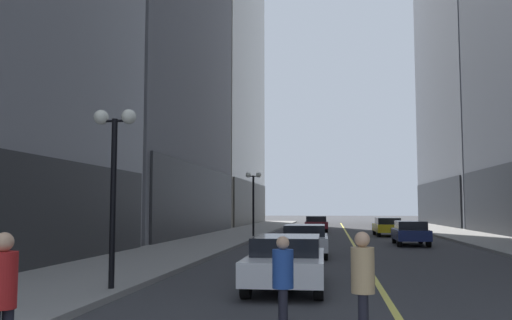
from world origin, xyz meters
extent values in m
plane|color=#38383A|center=(0.00, 35.00, 0.00)|extent=(200.00, 200.00, 0.00)
cube|color=gray|center=(-8.25, 35.00, 0.07)|extent=(4.50, 78.00, 0.15)
cube|color=gray|center=(8.25, 35.00, 0.07)|extent=(4.50, 78.00, 0.15)
cube|color=#E5D64C|center=(0.00, 35.00, 0.00)|extent=(0.16, 70.00, 0.01)
cube|color=#2C2C2E|center=(-10.60, 11.00, 1.85)|extent=(0.50, 20.90, 3.71)
cube|color=#2C2C2E|center=(-10.60, 34.50, 2.50)|extent=(0.50, 22.80, 5.00)
cube|color=#403C35|center=(-10.60, 60.00, 2.50)|extent=(0.50, 24.70, 5.00)
cube|color=black|center=(10.60, 34.50, 2.50)|extent=(0.50, 22.80, 5.00)
cube|color=#212327|center=(10.60, 60.00, 2.50)|extent=(0.50, 24.70, 5.00)
cube|color=silver|center=(-2.36, 9.77, 0.59)|extent=(1.93, 4.72, 0.55)
cube|color=black|center=(-2.36, 10.00, 1.07)|extent=(1.68, 2.65, 0.50)
cylinder|color=black|center=(-1.52, 8.13, 0.32)|extent=(0.23, 0.64, 0.64)
cylinder|color=black|center=(-3.15, 8.11, 0.32)|extent=(0.23, 0.64, 0.64)
cylinder|color=black|center=(-1.56, 11.42, 0.32)|extent=(0.23, 0.64, 0.64)
cylinder|color=black|center=(-3.20, 11.40, 0.32)|extent=(0.23, 0.64, 0.64)
cube|color=#B7B7BC|center=(-2.34, 19.11, 0.59)|extent=(1.98, 4.54, 0.55)
cube|color=black|center=(-2.34, 19.34, 1.07)|extent=(1.72, 2.55, 0.50)
cylinder|color=black|center=(-1.48, 17.55, 0.32)|extent=(0.23, 0.64, 0.64)
cylinder|color=black|center=(-3.14, 17.52, 0.32)|extent=(0.23, 0.64, 0.64)
cylinder|color=black|center=(-1.53, 20.70, 0.32)|extent=(0.23, 0.64, 0.64)
cylinder|color=black|center=(-3.20, 20.68, 0.32)|extent=(0.23, 0.64, 0.64)
cube|color=#141E4C|center=(3.04, 26.81, 0.59)|extent=(1.77, 4.20, 0.55)
cube|color=black|center=(3.04, 26.60, 1.07)|extent=(1.53, 2.36, 0.50)
cylinder|color=black|center=(2.34, 28.28, 0.32)|extent=(0.23, 0.64, 0.64)
cylinder|color=black|center=(3.80, 28.26, 0.32)|extent=(0.23, 0.64, 0.64)
cylinder|color=black|center=(2.29, 25.36, 0.32)|extent=(0.23, 0.64, 0.64)
cylinder|color=black|center=(3.75, 25.33, 0.32)|extent=(0.23, 0.64, 0.64)
cube|color=yellow|center=(2.78, 36.63, 0.59)|extent=(1.85, 4.66, 0.55)
cube|color=black|center=(2.78, 36.40, 1.07)|extent=(1.60, 2.62, 0.50)
cylinder|color=black|center=(1.99, 38.24, 0.32)|extent=(0.23, 0.64, 0.64)
cylinder|color=black|center=(3.52, 38.26, 0.32)|extent=(0.23, 0.64, 0.64)
cylinder|color=black|center=(2.03, 35.00, 0.32)|extent=(0.23, 0.64, 0.64)
cylinder|color=black|center=(3.57, 35.02, 0.32)|extent=(0.23, 0.64, 0.64)
cube|color=maroon|center=(-2.51, 43.19, 0.59)|extent=(2.07, 4.57, 0.55)
cube|color=black|center=(-2.52, 43.42, 1.07)|extent=(1.77, 2.58, 0.50)
cylinder|color=black|center=(-1.62, 41.65, 0.32)|extent=(0.24, 0.65, 0.64)
cylinder|color=black|center=(-3.28, 41.59, 0.32)|extent=(0.24, 0.65, 0.64)
cylinder|color=black|center=(-1.74, 44.80, 0.32)|extent=(0.24, 0.65, 0.64)
cylinder|color=black|center=(-3.40, 44.74, 0.32)|extent=(0.24, 0.65, 0.64)
cylinder|color=black|center=(-1.98, 4.41, 0.39)|extent=(0.14, 0.14, 0.78)
cylinder|color=black|center=(-2.01, 4.57, 0.39)|extent=(0.14, 0.14, 0.78)
cylinder|color=#234799|center=(-2.00, 4.49, 1.08)|extent=(0.39, 0.39, 0.61)
sphere|color=tan|center=(-2.00, 4.49, 1.49)|extent=(0.21, 0.21, 0.21)
cylinder|color=tan|center=(-0.78, 3.78, 1.16)|extent=(0.38, 0.38, 0.66)
sphere|color=tan|center=(-0.78, 3.78, 1.60)|extent=(0.22, 0.22, 0.22)
cylinder|color=#B21E1E|center=(-5.13, 1.83, 1.19)|extent=(0.47, 0.47, 0.68)
sphere|color=tan|center=(-5.13, 1.83, 1.64)|extent=(0.23, 0.23, 0.23)
cylinder|color=black|center=(-6.40, 8.26, 2.10)|extent=(0.14, 0.14, 4.20)
cylinder|color=black|center=(-6.40, 8.26, 4.15)|extent=(0.80, 0.06, 0.06)
sphere|color=white|center=(-6.75, 8.26, 4.25)|extent=(0.36, 0.36, 0.36)
sphere|color=white|center=(-6.05, 8.26, 4.25)|extent=(0.36, 0.36, 0.36)
cylinder|color=black|center=(-6.40, 32.43, 2.10)|extent=(0.14, 0.14, 4.20)
cylinder|color=black|center=(-6.40, 32.43, 4.15)|extent=(0.80, 0.06, 0.06)
sphere|color=white|center=(-6.75, 32.43, 4.25)|extent=(0.36, 0.36, 0.36)
sphere|color=white|center=(-6.05, 32.43, 4.25)|extent=(0.36, 0.36, 0.36)
camera|label=1|loc=(-1.22, -4.42, 2.06)|focal=38.79mm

